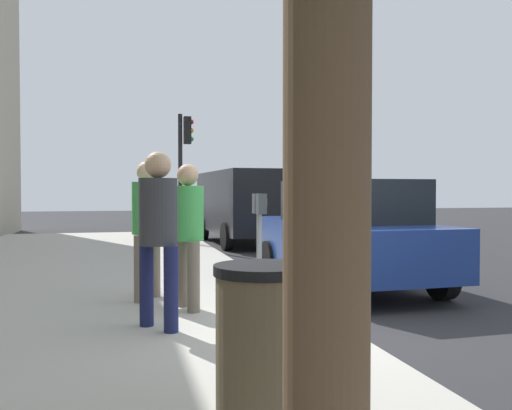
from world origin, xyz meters
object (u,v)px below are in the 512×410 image
at_px(pedestrian_bystander, 158,223).
at_px(trash_bin, 263,349).
at_px(parking_officer, 147,217).
at_px(traffic_signal, 184,156).
at_px(parked_van_far, 245,202).
at_px(pedestrian_at_meter, 188,224).
at_px(parking_meter, 259,224).
at_px(parked_sedan_near, 347,233).

bearing_deg(pedestrian_bystander, trash_bin, -115.67).
bearing_deg(parking_officer, traffic_signal, 112.29).
relative_size(parked_van_far, traffic_signal, 1.46).
bearing_deg(pedestrian_at_meter, trash_bin, -102.82).
bearing_deg(parking_meter, parking_officer, 69.76).
distance_m(parking_meter, pedestrian_at_meter, 0.98).
relative_size(parking_meter, parked_van_far, 0.27).
height_order(pedestrian_at_meter, parked_van_far, parked_van_far).
bearing_deg(traffic_signal, parked_sedan_near, -164.74).
distance_m(pedestrian_at_meter, trash_bin, 3.61).
xyz_separation_m(parking_officer, trash_bin, (-4.31, -0.47, -0.59)).
relative_size(parking_meter, trash_bin, 1.40).
bearing_deg(parking_officer, parking_meter, 11.90).
relative_size(pedestrian_bystander, parked_van_far, 0.35).
bearing_deg(parked_van_far, pedestrian_bystander, 162.50).
bearing_deg(pedestrian_at_meter, parked_van_far, 60.19).
distance_m(parked_sedan_near, trash_bin, 6.09).
height_order(parked_van_far, trash_bin, parked_van_far).
relative_size(parked_sedan_near, trash_bin, 4.41).
distance_m(parking_meter, parked_van_far, 9.48).
bearing_deg(pedestrian_bystander, pedestrian_at_meter, 30.25).
bearing_deg(trash_bin, pedestrian_at_meter, 0.23).
bearing_deg(pedestrian_at_meter, traffic_signal, 70.80).
xyz_separation_m(parking_officer, traffic_signal, (8.07, -1.40, 1.33)).
bearing_deg(traffic_signal, trash_bin, 175.68).
bearing_deg(parked_sedan_near, parking_officer, 107.73).
distance_m(pedestrian_bystander, parking_officer, 1.63).
bearing_deg(pedestrian_bystander, parked_van_far, 37.71).
bearing_deg(parking_officer, pedestrian_at_meter, -26.43).
relative_size(pedestrian_at_meter, traffic_signal, 0.49).
bearing_deg(parked_van_far, parked_sedan_near, -179.99).
bearing_deg(trash_bin, parking_officer, 6.16).
distance_m(traffic_signal, trash_bin, 12.57).
height_order(parked_van_far, traffic_signal, traffic_signal).
distance_m(parking_meter, parking_officer, 1.50).
relative_size(parking_meter, pedestrian_at_meter, 0.80).
bearing_deg(parked_van_far, trash_bin, 167.71).
xyz_separation_m(parked_sedan_near, trash_bin, (-5.37, 2.85, -0.24)).
relative_size(parking_officer, traffic_signal, 0.51).
relative_size(parking_meter, pedestrian_bystander, 0.76).
bearing_deg(parking_meter, trash_bin, 166.07).
xyz_separation_m(pedestrian_at_meter, trash_bin, (-3.57, -0.01, -0.54)).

